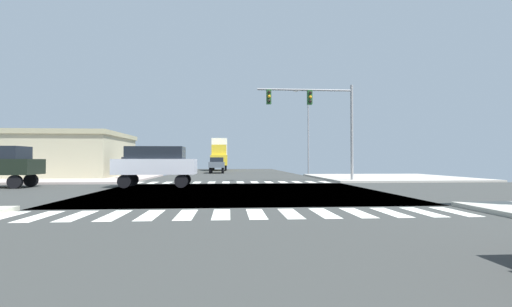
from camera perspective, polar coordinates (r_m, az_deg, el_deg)
name	(u,v)px	position (r m, az deg, el deg)	size (l,w,h in m)	color
ground	(240,192)	(17.60, -2.61, -6.22)	(90.00, 90.00, 0.05)	#343735
sidewalk_corner_ne	(387,177)	(32.51, 20.30, -3.62)	(12.00, 12.00, 0.14)	#B2ADA3
sidewalk_corner_nw	(74,179)	(32.08, -27.27, -3.61)	(12.00, 12.00, 0.14)	#B6A69F
crosswalk_near	(239,214)	(10.34, -2.77, -9.70)	(13.50, 2.00, 0.01)	white
crosswalk_far	(233,182)	(24.87, -3.70, -4.64)	(13.50, 2.00, 0.01)	white
traffic_signal_mast	(316,110)	(25.97, 9.66, 6.96)	(6.97, 0.55, 7.00)	gray
street_lamp	(306,125)	(40.01, 8.11, 4.64)	(1.78, 0.32, 9.42)	gray
bank_building	(49,155)	(36.55, -30.30, -0.23)	(14.39, 9.67, 3.98)	#B0A989
sedan_queued_3	(217,164)	(42.83, -6.31, -1.65)	(1.80, 4.30, 1.88)	black
box_truck_trailing_2	(219,153)	(54.13, -5.90, 0.00)	(2.40, 7.20, 4.85)	black
suv_middle_2	(156,163)	(21.45, -15.79, -1.46)	(4.60, 1.96, 2.34)	black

